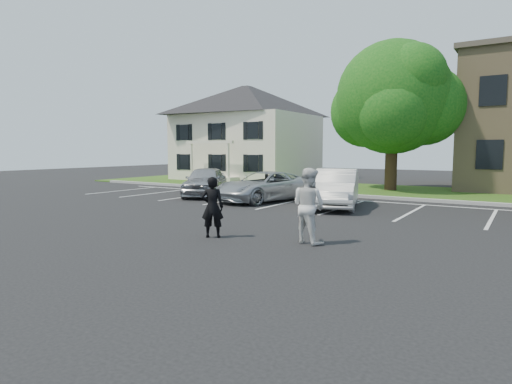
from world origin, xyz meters
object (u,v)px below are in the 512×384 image
Objects in this scene: man_black_suit at (212,207)px; car_silver_minivan at (264,186)px; house at (247,133)px; car_silver_west at (205,181)px; tree at (395,100)px; car_white_sedan at (336,188)px; man_white_shirt at (309,206)px.

car_silver_minivan is (-3.19, 8.03, -0.15)m from man_black_suit.
car_silver_west is (5.10, -11.61, -3.04)m from house.
house reaches higher than man_black_suit.
tree is at bearing 81.37° from car_silver_minivan.
car_white_sedan reaches higher than car_silver_west.
man_white_shirt is 0.40× the size of car_white_sedan.
man_black_suit reaches higher than car_silver_west.
house is 23.56m from man_black_suit.
man_white_shirt is (2.60, 0.79, 0.14)m from man_black_suit.
house is at bearing 142.62° from car_silver_minivan.
man_black_suit is 0.86× the size of man_white_shirt.
man_white_shirt is at bearing -90.68° from car_white_sedan.
car_silver_west is 7.57m from car_white_sedan.
car_silver_west reaches higher than car_silver_minivan.
car_white_sedan is (-2.11, 7.13, -0.18)m from man_white_shirt.
car_silver_west is (-9.67, 7.56, -0.21)m from man_white_shirt.
car_silver_minivan is at bearing 161.13° from car_white_sedan.
tree reaches higher than man_white_shirt.
house is 5.97× the size of man_black_suit.
car_silver_west is (-7.07, 8.34, -0.07)m from man_black_suit.
tree is 10.39m from car_silver_minivan.
man_white_shirt is at bearing 165.52° from man_black_suit.
tree reaches higher than car_silver_minivan.
tree is 17.11m from man_black_suit.
tree is at bearing -67.98° from man_white_shirt.
car_silver_west is 0.93× the size of car_white_sedan.
house is 5.16× the size of man_white_shirt.
car_silver_west is 3.90m from car_silver_minivan.
tree reaches higher than car_white_sedan.
house is 1.17× the size of tree.
man_white_shirt is 9.27m from car_silver_minivan.
tree is at bearing 71.88° from car_white_sedan.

